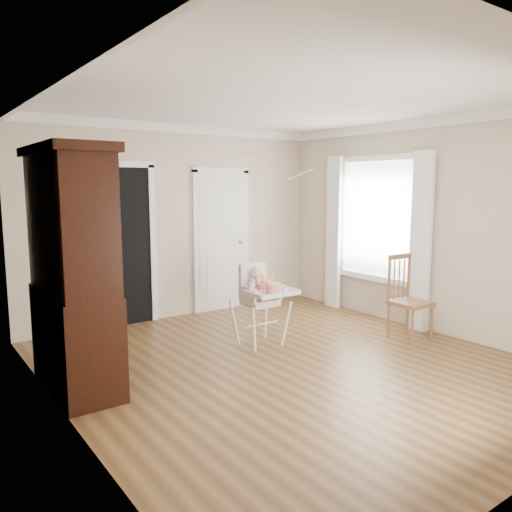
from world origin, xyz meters
TOP-DOWN VIEW (x-y plane):
  - floor at (0.00, 0.00)m, footprint 5.00×5.00m
  - ceiling at (0.00, 0.00)m, footprint 5.00×5.00m
  - wall_back at (0.00, 2.50)m, footprint 4.50×0.00m
  - wall_left at (-2.25, 0.00)m, footprint 0.00×5.00m
  - wall_right at (2.25, 0.00)m, footprint 0.00×5.00m
  - crown_molding at (0.00, 0.00)m, footprint 4.50×5.00m
  - doorway at (-0.90, 2.48)m, footprint 1.06×0.05m
  - closet_door at (0.70, 2.48)m, footprint 0.96×0.09m
  - window_right at (2.18, 0.80)m, footprint 0.13×1.84m
  - high_chair at (0.12, 0.72)m, footprint 0.58×0.70m
  - baby at (0.13, 0.74)m, footprint 0.27×0.20m
  - cake at (0.11, 0.45)m, footprint 0.24×0.24m
  - sippy_cup at (-0.06, 0.64)m, footprint 0.08×0.08m
  - china_cabinet at (-1.99, 0.71)m, footprint 0.58×1.31m
  - dining_chair at (1.73, -0.14)m, footprint 0.43×0.43m
  - streamer at (-0.10, 0.38)m, footprint 0.27×0.44m

SIDE VIEW (x-z plane):
  - floor at x=0.00m, z-range 0.00..0.00m
  - dining_chair at x=1.73m, z-range -0.03..1.00m
  - high_chair at x=0.12m, z-range 0.11..1.09m
  - baby at x=0.13m, z-range 0.53..0.93m
  - cake at x=0.11m, z-range 0.68..0.79m
  - sippy_cup at x=-0.06m, z-range 0.66..0.85m
  - closet_door at x=0.70m, z-range -0.04..2.09m
  - china_cabinet at x=-1.99m, z-range 0.00..2.21m
  - doorway at x=-0.90m, z-range 0.00..2.22m
  - window_right at x=2.18m, z-range 0.14..2.44m
  - wall_back at x=0.00m, z-range -0.90..3.60m
  - wall_left at x=-2.25m, z-range -1.15..3.85m
  - wall_right at x=2.25m, z-range -1.15..3.85m
  - streamer at x=-0.10m, z-range 2.08..2.22m
  - crown_molding at x=0.00m, z-range 2.58..2.70m
  - ceiling at x=0.00m, z-range 2.70..2.70m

